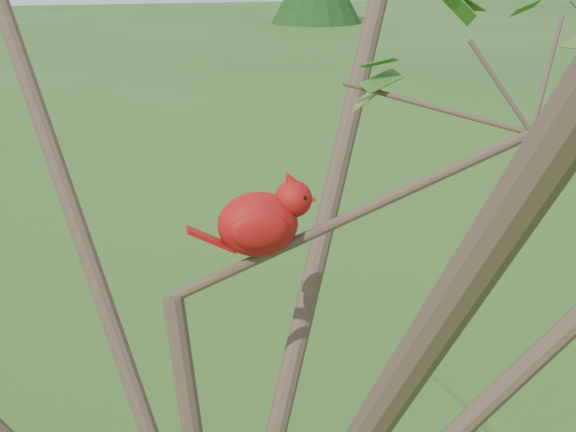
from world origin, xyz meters
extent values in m
sphere|color=red|center=(0.63, 0.08, 2.16)|extent=(0.04, 0.04, 0.04)
sphere|color=red|center=(0.58, 0.11, 2.12)|extent=(0.04, 0.04, 0.04)
ellipsoid|color=#B40F10|center=(0.09, 0.09, 2.07)|extent=(0.14, 0.10, 0.11)
sphere|color=#B40F10|center=(0.15, 0.09, 2.11)|extent=(0.06, 0.06, 0.06)
cone|color=#B40F10|center=(0.14, 0.09, 2.14)|extent=(0.05, 0.03, 0.05)
cone|color=#D85914|center=(0.18, 0.09, 2.10)|extent=(0.03, 0.02, 0.02)
ellipsoid|color=black|center=(0.17, 0.09, 2.10)|extent=(0.02, 0.03, 0.03)
cube|color=#B40F10|center=(0.01, 0.09, 2.05)|extent=(0.08, 0.03, 0.05)
ellipsoid|color=#B40F10|center=(0.09, 0.13, 2.07)|extent=(0.09, 0.03, 0.06)
ellipsoid|color=#B40F10|center=(0.08, 0.05, 2.07)|extent=(0.09, 0.03, 0.06)
camera|label=1|loc=(-0.18, -1.11, 2.49)|focal=50.00mm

